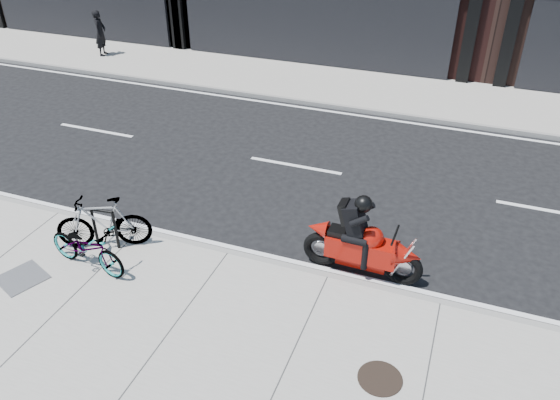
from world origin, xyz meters
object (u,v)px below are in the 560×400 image
at_px(bicycle_rear, 103,223).
at_px(pedestrian, 100,33).
at_px(bike_rack, 104,225).
at_px(bicycle_front, 87,247).
at_px(utility_grate, 22,278).
at_px(motorcycle, 368,245).
at_px(manhole_cover, 380,378).

height_order(bicycle_rear, pedestrian, pedestrian).
relative_size(bike_rack, bicycle_front, 0.49).
bearing_deg(utility_grate, bicycle_front, 36.02).
height_order(motorcycle, utility_grate, motorcycle).
bearing_deg(bike_rack, bicycle_rear, 180.00).
relative_size(bicycle_rear, utility_grate, 2.41).
relative_size(bike_rack, bicycle_rear, 0.47).
bearing_deg(pedestrian, bicycle_front, -159.96).
bearing_deg(manhole_cover, bike_rack, 166.73).
xyz_separation_m(bicycle_rear, motorcycle, (4.89, 1.07, 0.01)).
bearing_deg(bicycle_front, pedestrian, 42.67).
xyz_separation_m(bike_rack, manhole_cover, (5.64, -1.33, -0.49)).
bearing_deg(bicycle_front, bike_rack, 15.27).
bearing_deg(bike_rack, motorcycle, 12.43).
bearing_deg(pedestrian, motorcycle, -141.33).
distance_m(bike_rack, bicycle_rear, 0.05).
bearing_deg(motorcycle, pedestrian, 144.69).
distance_m(pedestrian, manhole_cover, 17.54).
relative_size(bicycle_front, pedestrian, 1.02).
relative_size(bicycle_front, motorcycle, 0.76).
relative_size(manhole_cover, utility_grate, 0.88).
bearing_deg(pedestrian, utility_grate, -165.13).
xyz_separation_m(motorcycle, utility_grate, (-5.76, -2.45, -0.54)).
distance_m(bike_rack, utility_grate, 1.71).
height_order(bicycle_front, manhole_cover, bicycle_front).
bearing_deg(bicycle_front, bicycle_rear, 16.72).
distance_m(pedestrian, utility_grate, 13.40).
bearing_deg(bike_rack, utility_grate, -122.91).
height_order(pedestrian, utility_grate, pedestrian).
bearing_deg(pedestrian, bicycle_rear, -158.64).
bearing_deg(motorcycle, manhole_cover, -71.02).
distance_m(bicycle_front, manhole_cover, 5.61).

